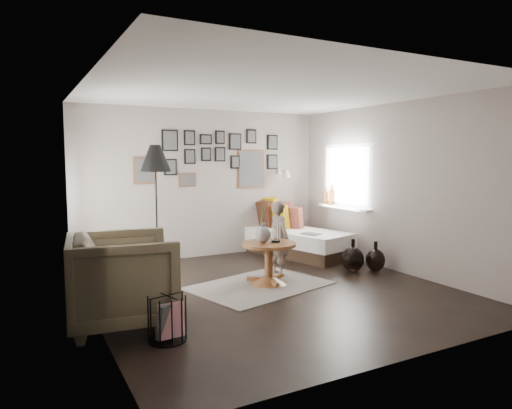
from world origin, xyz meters
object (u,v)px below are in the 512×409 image
child (279,238)px  armchair (123,279)px  floor_lamp (155,163)px  demijohn_large (353,259)px  demijohn_small (375,260)px  magazine_basket (167,318)px  vase (263,231)px  daybed (293,237)px  pedestal_table (269,265)px

child → armchair: bearing=107.9°
floor_lamp → child: 2.14m
demijohn_large → demijohn_small: size_ratio=1.10×
magazine_basket → child: bearing=36.2°
armchair → demijohn_small: (3.95, 0.50, -0.31)m
vase → floor_lamp: bearing=134.5°
vase → demijohn_small: bearing=-4.6°
floor_lamp → demijohn_small: floor_lamp is taller
vase → armchair: 2.16m
vase → child: vase is taller
vase → daybed: bearing=46.3°
vase → armchair: bearing=-162.2°
floor_lamp → demijohn_large: 3.32m
magazine_basket → pedestal_table: bearing=34.4°
vase → pedestal_table: bearing=-14.0°
pedestal_table → magazine_basket: 2.22m
magazine_basket → demijohn_large: demijohn_large is taller
demijohn_large → child: (-1.09, 0.38, 0.36)m
floor_lamp → magazine_basket: size_ratio=4.37×
armchair → magazine_basket: bearing=-148.1°
demijohn_small → child: (-1.44, 0.50, 0.38)m
demijohn_small → child: child is taller
floor_lamp → pedestal_table: bearing=-44.0°
demijohn_large → daybed: bearing=94.2°
child → demijohn_large: bearing=-113.0°
armchair → child: bearing=-61.0°
daybed → armchair: daybed is taller
floor_lamp → magazine_basket: bearing=-103.7°
pedestal_table → magazine_basket: pedestal_table is taller
pedestal_table → vase: bearing=166.0°
armchair → magazine_basket: (0.29, -0.62, -0.27)m
vase → magazine_basket: (-1.75, -1.28, -0.53)m
child → daybed: bearing=-43.9°
magazine_basket → child: size_ratio=0.40×
daybed → child: bearing=-145.8°
vase → armchair: vase is taller
vase → magazine_basket: bearing=-143.9°
armchair → magazine_basket: size_ratio=2.42×
daybed → floor_lamp: bearing=171.6°
pedestal_table → magazine_basket: (-1.83, -1.26, -0.05)m
daybed → magazine_basket: bearing=-154.7°
magazine_basket → child: child is taller
vase → demijohn_large: (1.56, -0.03, -0.55)m
armchair → daybed: bearing=-50.9°
armchair → child: child is taller
vase → armchair: (-2.04, -0.66, -0.26)m
armchair → floor_lamp: (0.88, 1.83, 1.19)m
vase → demijohn_small: 2.00m
daybed → magazine_basket: daybed is taller
floor_lamp → demijohn_large: floor_lamp is taller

